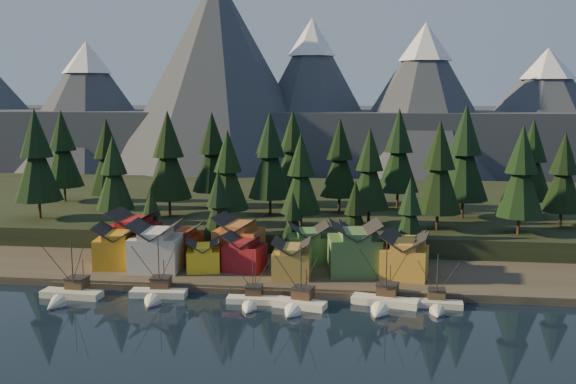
# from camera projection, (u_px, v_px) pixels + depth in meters

# --- Properties ---
(ground) EXTENTS (500.00, 500.00, 0.00)m
(ground) POSITION_uv_depth(u_px,v_px,m) (235.00, 322.00, 107.39)
(ground) COLOR black
(ground) RESTS_ON ground
(shore_strip) EXTENTS (400.00, 50.00, 1.50)m
(shore_strip) POSITION_uv_depth(u_px,v_px,m) (271.00, 257.00, 146.49)
(shore_strip) COLOR #3B342B
(shore_strip) RESTS_ON ground
(hillside) EXTENTS (420.00, 100.00, 6.00)m
(hillside) POSITION_uv_depth(u_px,v_px,m) (296.00, 209.00, 195.18)
(hillside) COLOR black
(hillside) RESTS_ON ground
(dock) EXTENTS (80.00, 4.00, 1.00)m
(dock) POSITION_uv_depth(u_px,v_px,m) (252.00, 289.00, 123.49)
(dock) COLOR #4F4338
(dock) RESTS_ON ground
(mountain_ridge) EXTENTS (560.00, 190.00, 90.00)m
(mountain_ridge) POSITION_uv_depth(u_px,v_px,m) (316.00, 118.00, 313.37)
(mountain_ridge) COLOR #3F4551
(mountain_ridge) RESTS_ON ground
(boat_0) EXTENTS (12.01, 12.94, 12.56)m
(boat_0) POSITION_uv_depth(u_px,v_px,m) (67.00, 288.00, 118.50)
(boat_0) COLOR beige
(boat_0) RESTS_ON ground
(boat_1) EXTENTS (10.91, 11.79, 12.26)m
(boat_1) POSITION_uv_depth(u_px,v_px,m) (157.00, 286.00, 119.17)
(boat_1) COLOR silver
(boat_1) RESTS_ON ground
(boat_3) EXTENTS (9.64, 10.47, 10.41)m
(boat_3) POSITION_uv_depth(u_px,v_px,m) (252.00, 294.00, 115.74)
(boat_3) COLOR silver
(boat_3) RESTS_ON ground
(boat_4) EXTENTS (10.11, 10.73, 12.29)m
(boat_4) POSITION_uv_depth(u_px,v_px,m) (298.00, 296.00, 113.12)
(boat_4) COLOR white
(boat_4) RESTS_ON ground
(boat_5) EXTENTS (12.66, 13.35, 12.66)m
(boat_5) POSITION_uv_depth(u_px,v_px,m) (384.00, 295.00, 114.34)
(boat_5) COLOR white
(boat_5) RESTS_ON ground
(boat_6) EXTENTS (9.56, 10.30, 10.55)m
(boat_6) POSITION_uv_depth(u_px,v_px,m) (437.00, 298.00, 113.56)
(boat_6) COLOR beige
(boat_6) RESTS_ON ground
(house_front_0) EXTENTS (10.08, 9.66, 9.02)m
(house_front_0) POSITION_uv_depth(u_px,v_px,m) (118.00, 245.00, 135.21)
(house_front_0) COLOR #BF841B
(house_front_0) RESTS_ON shore_strip
(house_front_1) EXTENTS (10.42, 10.05, 10.23)m
(house_front_1) POSITION_uv_depth(u_px,v_px,m) (156.00, 245.00, 132.42)
(house_front_1) COLOR beige
(house_front_1) RESTS_ON shore_strip
(house_front_2) EXTENTS (8.05, 8.09, 6.53)m
(house_front_2) POSITION_uv_depth(u_px,v_px,m) (203.00, 254.00, 132.48)
(house_front_2) COLOR yellow
(house_front_2) RESTS_ON shore_strip
(house_front_3) EXTENTS (8.97, 8.68, 7.81)m
(house_front_3) POSITION_uv_depth(u_px,v_px,m) (245.00, 251.00, 132.60)
(house_front_3) COLOR maroon
(house_front_3) RESTS_ON shore_strip
(house_front_4) EXTENTS (7.59, 8.17, 7.58)m
(house_front_4) POSITION_uv_depth(u_px,v_px,m) (292.00, 257.00, 127.76)
(house_front_4) COLOR olive
(house_front_4) RESTS_ON shore_strip
(house_front_5) EXTENTS (11.50, 10.72, 10.75)m
(house_front_5) POSITION_uv_depth(u_px,v_px,m) (354.00, 247.00, 129.81)
(house_front_5) COLOR #456F3C
(house_front_5) RESTS_ON shore_strip
(house_front_6) EXTENTS (10.16, 9.76, 8.85)m
(house_front_6) POSITION_uv_depth(u_px,v_px,m) (405.00, 255.00, 127.23)
(house_front_6) COLOR #B6852E
(house_front_6) RESTS_ON shore_strip
(house_back_0) EXTENTS (10.19, 9.81, 10.71)m
(house_back_0) POSITION_uv_depth(u_px,v_px,m) (134.00, 233.00, 142.31)
(house_back_0) COLOR maroon
(house_back_0) RESTS_ON shore_strip
(house_back_1) EXTENTS (7.57, 7.66, 8.36)m
(house_back_1) POSITION_uv_depth(u_px,v_px,m) (184.00, 242.00, 139.37)
(house_back_1) COLOR maroon
(house_back_1) RESTS_ON shore_strip
(house_back_2) EXTENTS (10.78, 10.11, 10.21)m
(house_back_2) POSITION_uv_depth(u_px,v_px,m) (239.00, 238.00, 139.16)
(house_back_2) COLOR #B5652E
(house_back_2) RESTS_ON shore_strip
(house_back_3) EXTENTS (9.90, 9.17, 8.68)m
(house_back_3) POSITION_uv_depth(u_px,v_px,m) (308.00, 242.00, 138.43)
(house_back_3) COLOR #45763F
(house_back_3) RESTS_ON shore_strip
(house_back_4) EXTENTS (9.23, 8.93, 9.20)m
(house_back_4) POSITION_uv_depth(u_px,v_px,m) (359.00, 243.00, 136.66)
(house_back_4) COLOR maroon
(house_back_4) RESTS_ON shore_strip
(house_back_5) EXTENTS (8.11, 8.19, 7.92)m
(house_back_5) POSITION_uv_depth(u_px,v_px,m) (407.00, 250.00, 133.13)
(house_back_5) COLOR olive
(house_back_5) RESTS_ON shore_strip
(tree_hill_0) EXTENTS (12.12, 12.12, 28.24)m
(tree_hill_0) POSITION_uv_depth(u_px,v_px,m) (37.00, 159.00, 162.83)
(tree_hill_0) COLOR #332319
(tree_hill_0) RESTS_ON hillside
(tree_hill_1) EXTENTS (10.83, 10.83, 25.23)m
(tree_hill_1) POSITION_uv_depth(u_px,v_px,m) (108.00, 159.00, 177.27)
(tree_hill_1) COLOR #332319
(tree_hill_1) RESTS_ON hillside
(tree_hill_2) EXTENTS (9.44, 9.44, 21.99)m
(tree_hill_2) POSITION_uv_depth(u_px,v_px,m) (114.00, 175.00, 156.69)
(tree_hill_2) COLOR #332319
(tree_hill_2) RESTS_ON hillside
(tree_hill_3) EXTENTS (11.85, 11.85, 27.60)m
(tree_hill_3) POSITION_uv_depth(u_px,v_px,m) (168.00, 158.00, 166.74)
(tree_hill_3) COLOR #332319
(tree_hill_3) RESTS_ON hillside
(tree_hill_4) EXTENTS (11.55, 11.55, 26.90)m
(tree_hill_4) POSITION_uv_depth(u_px,v_px,m) (212.00, 155.00, 180.51)
(tree_hill_4) COLOR #332319
(tree_hill_4) RESTS_ON hillside
(tree_hill_5) EXTENTS (10.03, 10.03, 23.36)m
(tree_hill_5) POSITION_uv_depth(u_px,v_px,m) (228.00, 173.00, 155.05)
(tree_hill_5) COLOR #332319
(tree_hill_5) RESTS_ON hillside
(tree_hill_6) EXTENTS (11.78, 11.78, 27.45)m
(tree_hill_6) POSITION_uv_depth(u_px,v_px,m) (270.00, 158.00, 168.42)
(tree_hill_6) COLOR #332319
(tree_hill_6) RESTS_ON hillside
(tree_hill_7) EXTENTS (9.79, 9.79, 22.81)m
(tree_hill_7) POSITION_uv_depth(u_px,v_px,m) (301.00, 177.00, 150.90)
(tree_hill_7) COLOR #332319
(tree_hill_7) RESTS_ON hillside
(tree_hill_8) EXTENTS (10.89, 10.89, 25.37)m
(tree_hill_8) POSITION_uv_depth(u_px,v_px,m) (340.00, 161.00, 173.22)
(tree_hill_8) COLOR #332319
(tree_hill_8) RESTS_ON hillside
(tree_hill_9) EXTENTS (10.25, 10.25, 23.88)m
(tree_hill_9) POSITION_uv_depth(u_px,v_px,m) (369.00, 172.00, 155.68)
(tree_hill_9) COLOR #332319
(tree_hill_9) RESTS_ON hillside
(tree_hill_10) EXTENTS (11.98, 11.98, 27.91)m
(tree_hill_10) POSITION_uv_depth(u_px,v_px,m) (399.00, 153.00, 178.86)
(tree_hill_10) COLOR #332319
(tree_hill_10) RESTS_ON hillside
(tree_hill_11) EXTENTS (11.13, 11.13, 25.93)m
(tree_hill_11) POSITION_uv_depth(u_px,v_px,m) (439.00, 170.00, 148.62)
(tree_hill_11) COLOR #332319
(tree_hill_11) RESTS_ON hillside
(tree_hill_12) EXTENTS (12.56, 12.56, 29.27)m
(tree_hill_12) POSITION_uv_depth(u_px,v_px,m) (465.00, 156.00, 163.03)
(tree_hill_12) COLOR #332319
(tree_hill_12) RESTS_ON hillside
(tree_hill_13) EXTENTS (10.75, 10.75, 25.03)m
(tree_hill_13) POSITION_uv_depth(u_px,v_px,m) (521.00, 175.00, 144.49)
(tree_hill_13) COLOR #332319
(tree_hill_13) RESTS_ON hillside
(tree_hill_14) EXTENTS (10.93, 10.93, 25.46)m
(tree_hill_14) POSITION_uv_depth(u_px,v_px,m) (532.00, 163.00, 166.99)
(tree_hill_14) COLOR #332319
(tree_hill_14) RESTS_ON hillside
(tree_hill_15) EXTENTS (11.75, 11.75, 27.36)m
(tree_hill_15) POSITION_uv_depth(u_px,v_px,m) (293.00, 153.00, 184.60)
(tree_hill_15) COLOR #332319
(tree_hill_15) RESTS_ON hillside
(tree_hill_16) EXTENTS (11.67, 11.67, 27.17)m
(tree_hill_16) POSITION_uv_depth(u_px,v_px,m) (63.00, 152.00, 189.15)
(tree_hill_16) COLOR #332319
(tree_hill_16) RESTS_ON hillside
(tree_hill_17) EXTENTS (9.83, 9.83, 22.89)m
(tree_hill_17) POSITION_uv_depth(u_px,v_px,m) (563.00, 175.00, 152.98)
(tree_hill_17) COLOR #332319
(tree_hill_17) RESTS_ON hillside
(tree_shore_0) EXTENTS (6.34, 6.34, 14.78)m
(tree_shore_0) POSITION_uv_depth(u_px,v_px,m) (152.00, 217.00, 148.64)
(tree_shore_0) COLOR #332319
(tree_shore_0) RESTS_ON shore_strip
(tree_shore_1) EXTENTS (8.30, 8.30, 19.35)m
(tree_shore_1) POSITION_uv_depth(u_px,v_px,m) (219.00, 207.00, 146.26)
(tree_shore_1) COLOR #332319
(tree_shore_1) RESTS_ON shore_strip
(tree_shore_2) EXTENTS (6.25, 6.25, 14.55)m
(tree_shore_2) POSITION_uv_depth(u_px,v_px,m) (293.00, 221.00, 144.55)
(tree_shore_2) COLOR #332319
(tree_shore_2) RESTS_ON shore_strip
(tree_shore_3) EXTENTS (7.48, 7.48, 17.42)m
(tree_shore_3) POSITION_uv_depth(u_px,v_px,m) (355.00, 215.00, 142.57)
(tree_shore_3) COLOR #332319
(tree_shore_3) RESTS_ON shore_strip
(tree_shore_4) EXTENTS (7.78, 7.78, 18.12)m
(tree_shore_4) POSITION_uv_depth(u_px,v_px,m) (410.00, 215.00, 141.02)
(tree_shore_4) COLOR #332319
(tree_shore_4) RESTS_ON shore_strip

